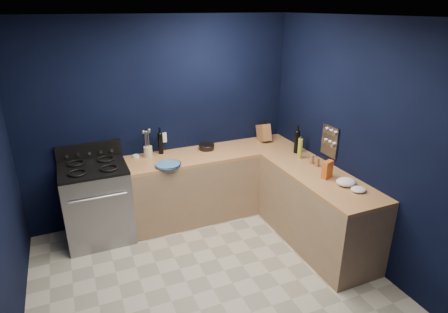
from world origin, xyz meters
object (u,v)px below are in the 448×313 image
knife_block (264,133)px  crouton_bag (327,170)px  gas_range (98,204)px  plate_stack (168,165)px  utensil_crock (148,152)px

knife_block → crouton_bag: knife_block is taller
gas_range → plate_stack: plate_stack is taller
gas_range → knife_block: bearing=3.6°
plate_stack → crouton_bag: bearing=-33.2°
knife_block → gas_range: bearing=-174.3°
gas_range → plate_stack: 0.98m
plate_stack → knife_block: size_ratio=1.23×
plate_stack → crouton_bag: 1.84m
gas_range → plate_stack: bearing=-14.7°
crouton_bag → gas_range: bearing=131.7°
gas_range → crouton_bag: 2.73m
plate_stack → knife_block: bearing=13.7°
utensil_crock → crouton_bag: size_ratio=0.68×
utensil_crock → knife_block: size_ratio=0.58×
gas_range → knife_block: 2.40m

